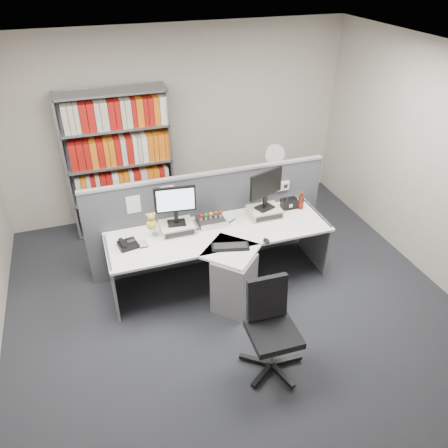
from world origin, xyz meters
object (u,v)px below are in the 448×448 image
object	(u,v)px
cola_bottle	(301,202)
shelving_unit	(120,165)
monitor_left	(175,202)
keyboard	(230,247)
desk_fan	(274,156)
desk	(226,260)
mouse	(266,241)
desk_phone	(127,244)
office_chair	(271,325)
desktop_pc	(211,221)
filing_cabinet	(271,196)
monitor_right	(266,187)
desk_calendar	(143,243)
speaker	(289,204)

from	to	relation	value
cola_bottle	shelving_unit	size ratio (longest dim) A/B	0.12
monitor_left	keyboard	world-z (taller)	monitor_left
desk_fan	shelving_unit	bearing A→B (deg)	167.92
desk	mouse	bearing A→B (deg)	-20.57
desk	shelving_unit	bearing A→B (deg)	115.96
desk_phone	office_chair	distance (m)	1.81
keyboard	office_chair	xyz separation A→B (m)	(0.05, -1.02, -0.22)
cola_bottle	shelving_unit	bearing A→B (deg)	144.32
desktop_pc	office_chair	distance (m)	1.59
desk	filing_cabinet	bearing A→B (deg)	49.39
keyboard	desk_fan	distance (m)	1.95
desk	filing_cabinet	xyz separation A→B (m)	(1.20, 1.40, -0.11)
monitor_right	filing_cabinet	xyz separation A→B (m)	(0.57, 1.02, -0.76)
desk	monitor_right	world-z (taller)	monitor_right
shelving_unit	filing_cabinet	size ratio (longest dim) A/B	2.86
desk	shelving_unit	world-z (taller)	shelving_unit
desk_fan	desk_calendar	bearing A→B (deg)	-150.03
filing_cabinet	desk_fan	xyz separation A→B (m)	(0.00, -0.00, 0.65)
monitor_right	mouse	distance (m)	0.69
keyboard	shelving_unit	distance (m)	2.19
filing_cabinet	desk_fan	distance (m)	0.65
desk	cola_bottle	distance (m)	1.25
monitor_left	keyboard	xyz separation A→B (m)	(0.48, -0.51, -0.37)
monitor_left	desktop_pc	world-z (taller)	monitor_left
filing_cabinet	desk_fan	world-z (taller)	desk_fan
keyboard	speaker	xyz separation A→B (m)	(0.98, 0.57, 0.05)
desk_calendar	office_chair	bearing A→B (deg)	-54.86
speaker	desk	bearing A→B (deg)	-155.89
desk	keyboard	xyz separation A→B (m)	(0.01, -0.13, 0.28)
desk	desk_fan	world-z (taller)	desk_fan
desk_calendar	cola_bottle	size ratio (longest dim) A/B	0.46
desk	monitor_left	distance (m)	0.88
keyboard	speaker	world-z (taller)	speaker
keyboard	mouse	size ratio (longest dim) A/B	4.11
desk	desk_calendar	xyz separation A→B (m)	(-0.89, 0.19, 0.31)
speaker	keyboard	bearing A→B (deg)	-149.71
desktop_pc	mouse	bearing A→B (deg)	-50.36
desktop_pc	cola_bottle	distance (m)	1.18
mouse	shelving_unit	distance (m)	2.42
desk	filing_cabinet	distance (m)	1.85
desk_calendar	desk_phone	bearing A→B (deg)	161.88
monitor_left	cola_bottle	xyz separation A→B (m)	(1.60, 0.01, -0.30)
monitor_left	cola_bottle	bearing A→B (deg)	0.24
shelving_unit	desk_fan	distance (m)	2.15
desk	cola_bottle	world-z (taller)	cola_bottle
desktop_pc	shelving_unit	bearing A→B (deg)	120.70
speaker	shelving_unit	distance (m)	2.36
desk_phone	shelving_unit	world-z (taller)	shelving_unit
speaker	filing_cabinet	xyz separation A→B (m)	(0.21, 0.96, -0.44)
monitor_right	mouse	xyz separation A→B (m)	(-0.21, -0.54, -0.37)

